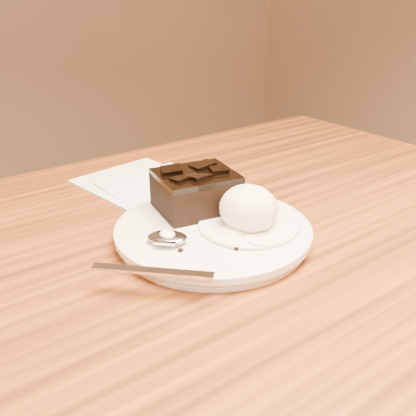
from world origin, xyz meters
TOP-DOWN VIEW (x-y plane):
  - plate at (0.05, 0.03)m, footprint 0.23×0.23m
  - brownie at (0.07, 0.08)m, footprint 0.11×0.10m
  - ice_cream_scoop at (0.09, 0.00)m, footprint 0.07×0.07m
  - melt_puddle at (0.09, 0.00)m, footprint 0.12×0.12m
  - spoon at (-0.01, 0.03)m, footprint 0.15×0.15m
  - napkin at (0.08, 0.25)m, footprint 0.17×0.17m
  - crumb_a at (0.06, -0.03)m, footprint 0.01×0.01m
  - crumb_b at (-0.01, 0.00)m, footprint 0.01×0.01m
  - crumb_c at (0.04, -0.03)m, footprint 0.01×0.01m

SIDE VIEW (x-z plane):
  - napkin at x=0.08m, z-range 0.75..0.76m
  - plate at x=0.05m, z-range 0.75..0.77m
  - melt_puddle at x=0.09m, z-range 0.77..0.77m
  - crumb_b at x=-0.01m, z-range 0.77..0.77m
  - crumb_a at x=0.06m, z-range 0.77..0.77m
  - crumb_c at x=0.04m, z-range 0.77..0.77m
  - spoon at x=-0.01m, z-range 0.77..0.78m
  - brownie at x=0.07m, z-range 0.77..0.81m
  - ice_cream_scoop at x=0.09m, z-range 0.77..0.82m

